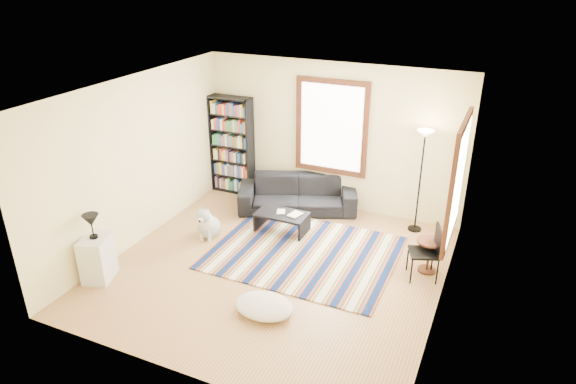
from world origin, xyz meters
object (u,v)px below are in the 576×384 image
at_px(sofa, 298,194).
at_px(white_cabinet, 98,258).
at_px(side_table, 428,256).
at_px(floor_cushion, 264,306).
at_px(dog, 208,220).
at_px(folding_chair, 424,253).
at_px(coffee_table, 282,222).
at_px(bookshelf, 232,145).
at_px(floor_lamp, 420,182).

distance_m(sofa, white_cabinet, 3.85).
bearing_deg(side_table, white_cabinet, -153.57).
bearing_deg(sofa, side_table, -45.51).
distance_m(floor_cushion, dog, 2.40).
height_order(sofa, white_cabinet, white_cabinet).
relative_size(side_table, folding_chair, 0.63).
bearing_deg(coffee_table, bookshelf, 144.32).
bearing_deg(dog, floor_lamp, 16.10).
height_order(floor_lamp, white_cabinet, floor_lamp).
height_order(floor_lamp, side_table, floor_lamp).
xyz_separation_m(floor_lamp, side_table, (0.45, -1.26, -0.66)).
bearing_deg(floor_lamp, sofa, -177.45).
height_order(bookshelf, white_cabinet, bookshelf).
relative_size(floor_cushion, floor_lamp, 0.45).
distance_m(floor_lamp, dog, 3.72).
bearing_deg(white_cabinet, sofa, 44.02).
distance_m(bookshelf, dog, 2.08).
height_order(coffee_table, floor_lamp, floor_lamp).
distance_m(floor_lamp, folding_chair, 1.61).
bearing_deg(dog, side_table, -4.80).
distance_m(floor_cushion, folding_chair, 2.53).
bearing_deg(coffee_table, folding_chair, -10.01).
xyz_separation_m(floor_cushion, dog, (-1.84, 1.53, 0.20)).
relative_size(floor_lamp, white_cabinet, 2.66).
relative_size(sofa, floor_lamp, 1.20).
relative_size(sofa, coffee_table, 2.47).
bearing_deg(bookshelf, dog, -72.96).
relative_size(bookshelf, white_cabinet, 2.86).
bearing_deg(floor_lamp, side_table, -70.60).
relative_size(floor_cushion, folding_chair, 0.97).
xyz_separation_m(sofa, floor_cushion, (0.84, -3.13, -0.22)).
relative_size(sofa, dog, 3.66).
bearing_deg(bookshelf, floor_cushion, -54.60).
height_order(folding_chair, white_cabinet, folding_chair).
relative_size(coffee_table, folding_chair, 1.05).
relative_size(floor_cushion, dog, 1.38).
distance_m(sofa, bookshelf, 1.74).
height_order(sofa, folding_chair, folding_chair).
xyz_separation_m(bookshelf, white_cabinet, (-0.23, -3.67, -0.65)).
distance_m(folding_chair, white_cabinet, 4.89).
height_order(coffee_table, side_table, side_table).
relative_size(coffee_table, dog, 1.48).
height_order(sofa, dog, sofa).
relative_size(folding_chair, dog, 1.42).
bearing_deg(floor_lamp, dog, -152.28).
relative_size(floor_lamp, folding_chair, 2.16).
bearing_deg(side_table, folding_chair, -103.01).
bearing_deg(floor_lamp, white_cabinet, -139.19).
bearing_deg(white_cabinet, folding_chair, 6.44).
xyz_separation_m(coffee_table, side_table, (2.59, -0.23, 0.09)).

